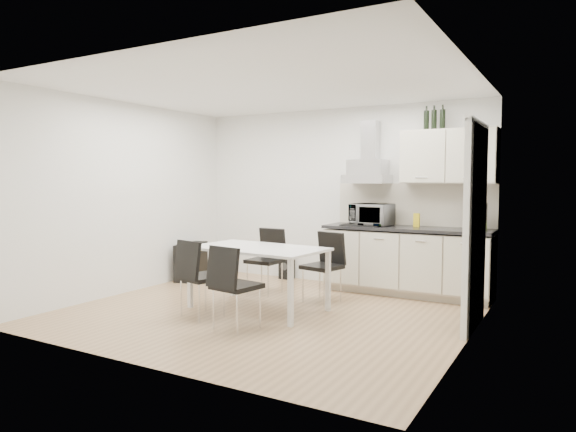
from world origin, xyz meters
name	(u,v)px	position (x,y,z in m)	size (l,w,h in m)	color
ground	(267,312)	(0.00, 0.00, 0.00)	(4.50, 4.50, 0.00)	tan
wall_back	(337,197)	(0.00, 2.00, 1.30)	(4.50, 0.10, 2.60)	white
wall_front	(137,210)	(0.00, -2.00, 1.30)	(4.50, 0.10, 2.60)	white
wall_left	(127,198)	(-2.25, 0.00, 1.30)	(0.10, 4.00, 2.60)	white
wall_right	(470,206)	(2.25, 0.00, 1.30)	(0.10, 4.00, 2.60)	white
ceiling	(266,87)	(0.00, 0.00, 2.60)	(4.50, 4.50, 0.00)	white
doorway	(475,228)	(2.21, 0.55, 1.05)	(0.08, 1.04, 2.10)	white
kitchenette	(411,234)	(1.19, 1.73, 0.83)	(2.22, 0.64, 2.52)	beige
dining_table	(258,253)	(-0.16, 0.07, 0.68)	(1.63, 1.01, 0.75)	white
chair_far_left	(265,262)	(-0.55, 0.83, 0.44)	(0.44, 0.50, 0.88)	black
chair_far_right	(322,268)	(0.34, 0.77, 0.44)	(0.44, 0.50, 0.88)	black
chair_near_left	(202,278)	(-0.53, -0.53, 0.44)	(0.44, 0.50, 0.88)	black
chair_near_right	(237,287)	(0.09, -0.73, 0.44)	(0.44, 0.50, 0.88)	black
guitar_amp	(191,261)	(-2.09, 1.12, 0.28)	(0.47, 0.73, 0.56)	black
floor_speaker	(287,268)	(-0.82, 1.90, 0.16)	(0.20, 0.18, 0.33)	black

